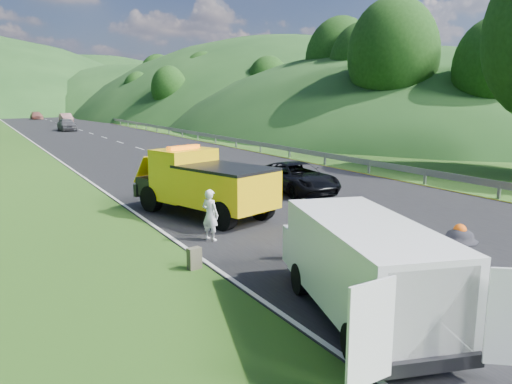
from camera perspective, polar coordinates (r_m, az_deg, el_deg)
ground at (r=15.53m, az=7.16°, el=-5.36°), size 320.00×320.00×0.00m
road_surface at (r=53.39m, az=-16.95°, el=5.97°), size 14.00×200.00×0.02m
guardrail at (r=67.32m, az=-13.34°, el=7.12°), size 0.06×140.00×1.52m
tree_line_right at (r=78.77m, az=-6.01°, el=7.91°), size 14.00×140.00×14.00m
hills_backdrop at (r=147.41m, az=-24.23°, el=8.49°), size 201.00×288.60×44.00m
tow_truck at (r=18.21m, az=-6.04°, el=1.07°), size 3.75×6.16×2.49m
white_van at (r=10.02m, az=12.11°, el=-8.06°), size 4.01×6.10×2.01m
woman at (r=15.32m, az=-5.21°, el=-5.54°), size 0.63×0.70×1.57m
child at (r=13.56m, az=4.90°, el=-7.77°), size 0.67×0.64×1.10m
worker at (r=10.76m, az=21.53°, el=-13.75°), size 1.27×0.79×1.89m
suitcase at (r=12.88m, az=-7.06°, el=-7.54°), size 0.38×0.25×0.56m
spare_tire at (r=10.21m, az=26.95°, el=-15.61°), size 0.59×0.59×0.20m
passing_suv at (r=22.70m, az=4.68°, el=-0.03°), size 2.47×4.89×1.32m
dist_car_a at (r=64.60m, az=-20.77°, el=6.55°), size 1.80×4.46×1.52m
dist_car_b at (r=82.95m, az=-20.86°, el=7.40°), size 1.51×4.34×1.43m
dist_car_c at (r=95.76m, az=-23.75°, el=7.60°), size 1.79×4.41×1.28m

